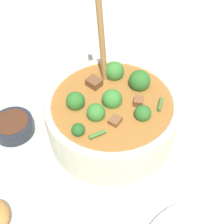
% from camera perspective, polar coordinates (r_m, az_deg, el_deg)
% --- Properties ---
extents(ground_plane, '(4.00, 4.00, 0.00)m').
position_cam_1_polar(ground_plane, '(0.67, 0.00, -3.64)').
color(ground_plane, '#ADBCAD').
extents(stew_bowl, '(0.27, 0.27, 0.28)m').
position_cam_1_polar(stew_bowl, '(0.63, 0.01, -0.30)').
color(stew_bowl, beige).
rests_on(stew_bowl, ground_plane).
extents(condiment_bowl, '(0.09, 0.09, 0.03)m').
position_cam_1_polar(condiment_bowl, '(0.69, -17.67, -2.41)').
color(condiment_bowl, '#232833').
rests_on(condiment_bowl, ground_plane).
extents(food_plate, '(0.18, 0.18, 0.05)m').
position_cam_1_polar(food_plate, '(0.59, -19.56, -18.05)').
color(food_plate, white).
rests_on(food_plate, ground_plane).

